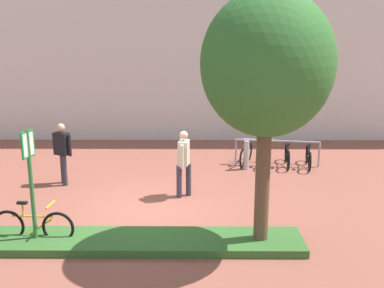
{
  "coord_description": "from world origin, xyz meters",
  "views": [
    {
      "loc": [
        1.0,
        -10.04,
        4.05
      ],
      "look_at": [
        0.92,
        1.8,
        1.16
      ],
      "focal_mm": 41.9,
      "sensor_mm": 36.0,
      "label": 1
    }
  ],
  "objects_px": {
    "bollard_steel": "(246,155)",
    "person_suited_navy": "(62,150)",
    "bike_at_sign": "(33,226)",
    "parking_sign_post": "(30,171)",
    "bike_rack_cluster": "(277,155)",
    "person_shirt_blue": "(184,160)",
    "tree_sidewalk": "(267,65)"
  },
  "relations": [
    {
      "from": "bollard_steel",
      "to": "person_shirt_blue",
      "type": "relative_size",
      "value": 0.52
    },
    {
      "from": "bike_at_sign",
      "to": "person_suited_navy",
      "type": "relative_size",
      "value": 0.98
    },
    {
      "from": "bike_rack_cluster",
      "to": "person_shirt_blue",
      "type": "relative_size",
      "value": 1.53
    },
    {
      "from": "parking_sign_post",
      "to": "bike_at_sign",
      "type": "distance_m",
      "value": 1.19
    },
    {
      "from": "bike_at_sign",
      "to": "bike_rack_cluster",
      "type": "distance_m",
      "value": 8.0
    },
    {
      "from": "bike_rack_cluster",
      "to": "tree_sidewalk",
      "type": "bearing_deg",
      "value": -103.18
    },
    {
      "from": "tree_sidewalk",
      "to": "person_suited_navy",
      "type": "distance_m",
      "value": 6.67
    },
    {
      "from": "person_suited_navy",
      "to": "person_shirt_blue",
      "type": "distance_m",
      "value": 3.49
    },
    {
      "from": "tree_sidewalk",
      "to": "bollard_steel",
      "type": "height_order",
      "value": "tree_sidewalk"
    },
    {
      "from": "bollard_steel",
      "to": "person_suited_navy",
      "type": "distance_m",
      "value": 5.44
    },
    {
      "from": "parking_sign_post",
      "to": "person_shirt_blue",
      "type": "distance_m",
      "value": 4.02
    },
    {
      "from": "parking_sign_post",
      "to": "bike_at_sign",
      "type": "bearing_deg",
      "value": 123.01
    },
    {
      "from": "parking_sign_post",
      "to": "person_suited_navy",
      "type": "relative_size",
      "value": 1.35
    },
    {
      "from": "bike_at_sign",
      "to": "bike_rack_cluster",
      "type": "bearing_deg",
      "value": 43.29
    },
    {
      "from": "parking_sign_post",
      "to": "person_suited_navy",
      "type": "bearing_deg",
      "value": 97.65
    },
    {
      "from": "bike_at_sign",
      "to": "bike_rack_cluster",
      "type": "relative_size",
      "value": 0.64
    },
    {
      "from": "bike_at_sign",
      "to": "bollard_steel",
      "type": "height_order",
      "value": "bollard_steel"
    },
    {
      "from": "bike_rack_cluster",
      "to": "person_shirt_blue",
      "type": "xyz_separation_m",
      "value": [
        -2.89,
        -2.84,
        0.64
      ]
    },
    {
      "from": "parking_sign_post",
      "to": "bike_at_sign",
      "type": "height_order",
      "value": "parking_sign_post"
    },
    {
      "from": "tree_sidewalk",
      "to": "bike_rack_cluster",
      "type": "bearing_deg",
      "value": 76.82
    },
    {
      "from": "tree_sidewalk",
      "to": "person_suited_navy",
      "type": "bearing_deg",
      "value": 142.93
    },
    {
      "from": "bike_at_sign",
      "to": "person_shirt_blue",
      "type": "distance_m",
      "value": 4.0
    },
    {
      "from": "bike_at_sign",
      "to": "bike_rack_cluster",
      "type": "xyz_separation_m",
      "value": [
        5.82,
        5.49,
        -0.0
      ]
    },
    {
      "from": "bike_at_sign",
      "to": "person_suited_navy",
      "type": "distance_m",
      "value": 3.68
    },
    {
      "from": "parking_sign_post",
      "to": "bollard_steel",
      "type": "bearing_deg",
      "value": 47.67
    },
    {
      "from": "tree_sidewalk",
      "to": "person_shirt_blue",
      "type": "height_order",
      "value": "tree_sidewalk"
    },
    {
      "from": "bike_at_sign",
      "to": "person_suited_navy",
      "type": "bearing_deg",
      "value": 96.6
    },
    {
      "from": "tree_sidewalk",
      "to": "person_suited_navy",
      "type": "relative_size",
      "value": 2.83
    },
    {
      "from": "bollard_steel",
      "to": "bike_rack_cluster",
      "type": "bearing_deg",
      "value": 23.15
    },
    {
      "from": "parking_sign_post",
      "to": "bollard_steel",
      "type": "xyz_separation_m",
      "value": [
        4.72,
        5.18,
        -1.08
      ]
    },
    {
      "from": "bollard_steel",
      "to": "person_suited_navy",
      "type": "height_order",
      "value": "person_suited_navy"
    },
    {
      "from": "person_shirt_blue",
      "to": "parking_sign_post",
      "type": "bearing_deg",
      "value": -135.84
    }
  ]
}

